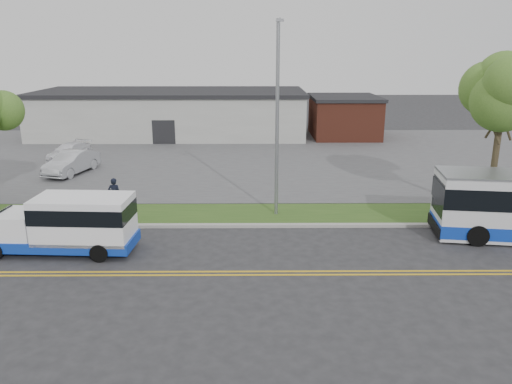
{
  "coord_description": "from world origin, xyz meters",
  "views": [
    {
      "loc": [
        1.81,
        -21.44,
        8.33
      ],
      "look_at": [
        1.96,
        1.64,
        1.6
      ],
      "focal_mm": 35.0,
      "sensor_mm": 36.0,
      "label": 1
    }
  ],
  "objects_px": {
    "parked_car_b": "(69,151)",
    "parked_car_a": "(72,162)",
    "tree_east": "(504,93)",
    "pedestrian": "(115,195)",
    "streetlight_near": "(277,114)",
    "shuttle_bus": "(70,223)"
  },
  "relations": [
    {
      "from": "shuttle_bus",
      "to": "parked_car_a",
      "type": "relative_size",
      "value": 1.39
    },
    {
      "from": "tree_east",
      "to": "parked_car_a",
      "type": "bearing_deg",
      "value": 161.07
    },
    {
      "from": "streetlight_near",
      "to": "parked_car_b",
      "type": "relative_size",
      "value": 2.23
    },
    {
      "from": "tree_east",
      "to": "parked_car_b",
      "type": "bearing_deg",
      "value": 153.99
    },
    {
      "from": "shuttle_bus",
      "to": "pedestrian",
      "type": "relative_size",
      "value": 3.63
    },
    {
      "from": "tree_east",
      "to": "pedestrian",
      "type": "relative_size",
      "value": 4.69
    },
    {
      "from": "parked_car_b",
      "to": "pedestrian",
      "type": "bearing_deg",
      "value": -46.89
    },
    {
      "from": "pedestrian",
      "to": "parked_car_b",
      "type": "distance_m",
      "value": 14.16
    },
    {
      "from": "tree_east",
      "to": "parked_car_b",
      "type": "relative_size",
      "value": 1.96
    },
    {
      "from": "streetlight_near",
      "to": "shuttle_bus",
      "type": "distance_m",
      "value": 10.68
    },
    {
      "from": "pedestrian",
      "to": "parked_car_b",
      "type": "xyz_separation_m",
      "value": [
        -6.77,
        12.44,
        -0.27
      ]
    },
    {
      "from": "parked_car_b",
      "to": "shuttle_bus",
      "type": "bearing_deg",
      "value": -55.75
    },
    {
      "from": "tree_east",
      "to": "pedestrian",
      "type": "bearing_deg",
      "value": 179.11
    },
    {
      "from": "parked_car_a",
      "to": "streetlight_near",
      "type": "bearing_deg",
      "value": -17.94
    },
    {
      "from": "pedestrian",
      "to": "parked_car_a",
      "type": "distance_m",
      "value": 9.5
    },
    {
      "from": "tree_east",
      "to": "shuttle_bus",
      "type": "bearing_deg",
      "value": -166.3
    },
    {
      "from": "parked_car_a",
      "to": "parked_car_b",
      "type": "bearing_deg",
      "value": 126.44
    },
    {
      "from": "streetlight_near",
      "to": "tree_east",
      "type": "bearing_deg",
      "value": 1.42
    },
    {
      "from": "pedestrian",
      "to": "streetlight_near",
      "type": "bearing_deg",
      "value": 179.5
    },
    {
      "from": "tree_east",
      "to": "pedestrian",
      "type": "height_order",
      "value": "tree_east"
    },
    {
      "from": "tree_east",
      "to": "pedestrian",
      "type": "xyz_separation_m",
      "value": [
        -19.34,
        0.3,
        -5.22
      ]
    },
    {
      "from": "parked_car_b",
      "to": "parked_car_a",
      "type": "bearing_deg",
      "value": -53.89
    }
  ]
}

